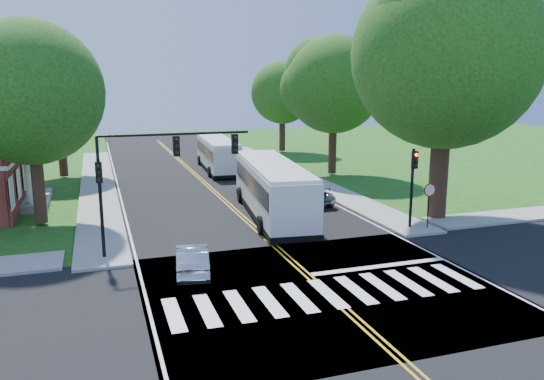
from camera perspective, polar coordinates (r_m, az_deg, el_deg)
name	(u,v)px	position (r m, az deg, el deg)	size (l,w,h in m)	color
ground	(323,289)	(21.66, 5.46, -10.56)	(140.00, 140.00, 0.00)	#164E13
road	(221,197)	(38.10, -5.55, -0.78)	(14.00, 96.00, 0.01)	black
cross_road	(323,289)	(21.66, 5.46, -10.54)	(60.00, 12.00, 0.01)	black
center_line	(209,187)	(41.92, -6.78, 0.35)	(0.36, 70.00, 0.01)	gold
edge_line_w	(119,192)	(41.13, -16.09, -0.25)	(0.12, 70.00, 0.01)	silver
edge_line_e	(290,182)	(43.77, 1.96, 0.91)	(0.12, 70.00, 0.01)	silver
crosswalk	(328,293)	(21.23, 6.01, -10.99)	(12.60, 3.00, 0.01)	silver
stop_bar	(380,266)	(24.49, 11.50, -8.03)	(6.60, 0.40, 0.01)	silver
sidewalk_nw	(98,185)	(44.04, -18.23, 0.47)	(2.60, 40.00, 0.15)	gray
sidewalk_ne	(294,174)	(47.04, 2.40, 1.73)	(2.60, 40.00, 0.15)	gray
tree_ne_big	(446,55)	(32.61, 18.24, 13.64)	(10.80, 10.80, 14.91)	#351F15
tree_west_near	(30,93)	(32.46, -24.59, 9.48)	(8.00, 8.00, 11.40)	#351F15
tree_west_far	(58,95)	(48.38, -22.05, 9.43)	(7.60, 7.60, 10.67)	#351F15
tree_east_mid	(334,85)	(46.67, 6.67, 11.19)	(8.40, 8.40, 11.93)	#351F15
tree_east_far	(282,93)	(61.88, 1.13, 10.44)	(7.20, 7.20, 10.34)	#351F15
signal_nw	(152,165)	(25.12, -12.82, 2.68)	(7.15, 0.46, 5.66)	black
signal_ne	(413,177)	(30.15, 14.92, 1.32)	(0.30, 0.46, 4.40)	black
stop_sign	(429,195)	(30.40, 16.56, -0.49)	(0.76, 0.08, 2.53)	black
bus_lead	(272,188)	(32.39, 0.01, 0.22)	(4.31, 12.98, 3.30)	silver
bus_follow	(217,154)	(49.56, -5.89, 3.92)	(3.28, 11.45, 2.92)	silver
hatchback	(192,259)	(23.25, -8.58, -7.36)	(1.34, 3.84, 1.27)	#A4A7AB
suv	(308,194)	(36.00, 3.87, -0.46)	(2.06, 4.47, 1.24)	silver
dark_sedan	(309,191)	(36.65, 3.99, -0.11)	(1.97, 4.84, 1.40)	black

